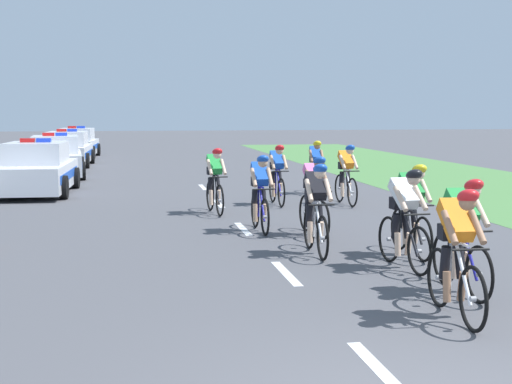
% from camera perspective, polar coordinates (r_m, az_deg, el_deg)
% --- Properties ---
extents(lane_markings_centre, '(0.14, 21.60, 0.01)m').
position_cam_1_polar(lane_markings_centre, '(12.46, 0.42, -4.44)').
color(lane_markings_centre, white).
rests_on(lane_markings_centre, ground).
extents(cyclist_lead, '(0.43, 1.72, 1.56)m').
position_cam_1_polar(cyclist_lead, '(8.43, 15.70, -4.57)').
color(cyclist_lead, black).
rests_on(cyclist_lead, ground).
extents(cyclist_second, '(0.42, 1.72, 1.56)m').
position_cam_1_polar(cyclist_second, '(9.62, 16.13, -3.23)').
color(cyclist_second, black).
rests_on(cyclist_second, ground).
extents(cyclist_third, '(0.44, 1.72, 1.56)m').
position_cam_1_polar(cyclist_third, '(10.91, 11.77, -1.97)').
color(cyclist_third, black).
rests_on(cyclist_third, ground).
extents(cyclist_fourth, '(0.42, 1.72, 1.56)m').
position_cam_1_polar(cyclist_fourth, '(11.91, 12.31, -1.28)').
color(cyclist_fourth, black).
rests_on(cyclist_fourth, ground).
extents(cyclist_fifth, '(0.42, 1.72, 1.56)m').
position_cam_1_polar(cyclist_fifth, '(11.78, 4.80, -1.24)').
color(cyclist_fifth, black).
rests_on(cyclist_fifth, ground).
extents(cyclist_sixth, '(0.42, 1.72, 1.56)m').
position_cam_1_polar(cyclist_sixth, '(13.98, 0.33, 0.00)').
color(cyclist_sixth, black).
rests_on(cyclist_sixth, ground).
extents(cyclist_seventh, '(0.44, 1.72, 1.56)m').
position_cam_1_polar(cyclist_seventh, '(13.59, 4.68, -0.20)').
color(cyclist_seventh, black).
rests_on(cyclist_seventh, ground).
extents(cyclist_eighth, '(0.45, 1.72, 1.56)m').
position_cam_1_polar(cyclist_eighth, '(16.49, -3.29, 0.99)').
color(cyclist_eighth, black).
rests_on(cyclist_eighth, ground).
extents(cyclist_ninth, '(0.42, 1.72, 1.56)m').
position_cam_1_polar(cyclist_ninth, '(18.01, 1.70, 1.46)').
color(cyclist_ninth, black).
rests_on(cyclist_ninth, ground).
extents(cyclist_tenth, '(0.42, 1.72, 1.56)m').
position_cam_1_polar(cyclist_tenth, '(18.19, 7.21, 1.46)').
color(cyclist_tenth, black).
rests_on(cyclist_tenth, ground).
extents(cyclist_eleventh, '(0.45, 1.72, 1.56)m').
position_cam_1_polar(cyclist_eleventh, '(20.47, 4.76, 2.05)').
color(cyclist_eleventh, black).
rests_on(cyclist_eleventh, ground).
extents(police_car_nearest, '(2.15, 4.47, 1.59)m').
position_cam_1_polar(police_car_nearest, '(21.28, -17.03, 1.67)').
color(police_car_nearest, silver).
rests_on(police_car_nearest, ground).
extents(police_car_second, '(2.26, 4.52, 1.59)m').
position_cam_1_polar(police_car_second, '(26.46, -15.67, 2.61)').
color(police_car_second, silver).
rests_on(police_car_second, ground).
extents(police_car_third, '(2.10, 4.45, 1.59)m').
position_cam_1_polar(police_car_third, '(31.63, -14.77, 3.23)').
color(police_car_third, white).
rests_on(police_car_third, ground).
extents(police_car_furthest, '(2.18, 4.49, 1.59)m').
position_cam_1_polar(police_car_furthest, '(37.38, -14.06, 3.73)').
color(police_car_furthest, silver).
rests_on(police_car_furthest, ground).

